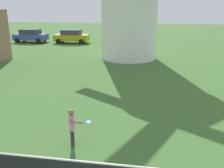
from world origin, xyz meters
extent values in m
cylinder|color=white|center=(-1.33, 18.30, 4.69)|extent=(4.55, 4.55, 9.38)
cube|color=white|center=(-0.34, 1.75, 0.97)|extent=(5.51, 0.02, 0.04)
cylinder|color=#333338|center=(-1.68, 4.02, 0.28)|extent=(0.11, 0.11, 0.56)
cylinder|color=#333338|center=(-1.65, 3.88, 0.28)|extent=(0.11, 0.11, 0.56)
cube|color=pink|center=(-1.67, 3.95, 0.82)|extent=(0.21, 0.30, 0.50)
sphere|color=#89664C|center=(-1.67, 3.95, 1.16)|extent=(0.19, 0.19, 0.19)
cylinder|color=#89664C|center=(-1.71, 4.12, 0.80)|extent=(0.08, 0.08, 0.38)
cylinder|color=#89664C|center=(-1.46, 3.83, 0.89)|extent=(0.39, 0.17, 0.14)
cylinder|color=#338CCC|center=(-1.32, 3.87, 0.89)|extent=(0.22, 0.07, 0.04)
ellipsoid|color=#338CCC|center=(-1.10, 3.92, 0.89)|extent=(0.23, 0.27, 0.03)
cube|color=#334C99|center=(-13.86, 25.75, 0.65)|extent=(3.91, 1.72, 0.70)
cube|color=#2D333D|center=(-13.86, 25.75, 1.28)|extent=(2.19, 1.51, 0.56)
cylinder|color=black|center=(-12.53, 26.60, 0.30)|extent=(0.60, 0.18, 0.60)
cylinder|color=black|center=(-12.53, 24.90, 0.30)|extent=(0.60, 0.18, 0.60)
cylinder|color=black|center=(-15.18, 26.61, 0.30)|extent=(0.60, 0.18, 0.60)
cylinder|color=black|center=(-15.19, 24.91, 0.30)|extent=(0.60, 0.18, 0.60)
cube|color=#999919|center=(-8.83, 25.95, 0.65)|extent=(4.05, 1.88, 0.70)
cube|color=#2D333D|center=(-8.83, 25.95, 1.28)|extent=(2.29, 1.60, 0.56)
cylinder|color=black|center=(-7.52, 26.86, 0.30)|extent=(0.61, 0.21, 0.60)
cylinder|color=black|center=(-7.44, 25.16, 0.30)|extent=(0.61, 0.21, 0.60)
cylinder|color=black|center=(-10.22, 26.73, 0.30)|extent=(0.61, 0.21, 0.60)
cylinder|color=black|center=(-10.14, 25.04, 0.30)|extent=(0.61, 0.21, 0.60)
camera|label=1|loc=(0.78, -3.04, 4.36)|focal=40.84mm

